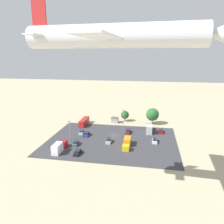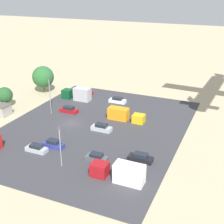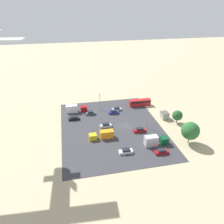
{
  "view_description": "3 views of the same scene",
  "coord_description": "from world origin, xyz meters",
  "px_view_note": "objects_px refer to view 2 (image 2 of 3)",
  "views": [
    {
      "loc": [
        -14.58,
        87.16,
        33.72
      ],
      "look_at": [
        -3.72,
        26.34,
        17.43
      ],
      "focal_mm": 35.0,
      "sensor_mm": 36.0,
      "label": 1
    },
    {
      "loc": [
        57.66,
        35.53,
        30.84
      ],
      "look_at": [
        -3.38,
        8.99,
        3.13
      ],
      "focal_mm": 50.0,
      "sensor_mm": 36.0,
      "label": 2
    },
    {
      "loc": [
        -73.5,
        21.68,
        45.9
      ],
      "look_at": [
        2.91,
        5.16,
        5.44
      ],
      "focal_mm": 35.0,
      "sensor_mm": 36.0,
      "label": 3
    }
  ],
  "objects_px": {
    "parked_car_2": "(53,144)",
    "parked_truck_0": "(121,173)",
    "parked_truck_1": "(78,94)",
    "parked_car_6": "(118,100)",
    "shed_building": "(3,110)",
    "parked_car_0": "(101,128)",
    "parked_truck_2": "(124,115)",
    "parked_car_4": "(37,148)",
    "parked_car_5": "(141,158)",
    "parked_car_7": "(97,158)",
    "parked_car_1": "(69,110)",
    "parked_car_3": "(85,92)"
  },
  "relations": [
    {
      "from": "parked_car_5",
      "to": "parked_truck_1",
      "type": "bearing_deg",
      "value": -132.14
    },
    {
      "from": "parked_car_3",
      "to": "parked_car_5",
      "type": "distance_m",
      "value": 40.03
    },
    {
      "from": "parked_car_5",
      "to": "parked_car_7",
      "type": "xyz_separation_m",
      "value": [
        3.2,
        -7.53,
        -0.01
      ]
    },
    {
      "from": "shed_building",
      "to": "parked_car_7",
      "type": "distance_m",
      "value": 32.46
    },
    {
      "from": "parked_car_4",
      "to": "parked_car_6",
      "type": "distance_m",
      "value": 31.63
    },
    {
      "from": "shed_building",
      "to": "parked_truck_2",
      "type": "relative_size",
      "value": 0.41
    },
    {
      "from": "parked_car_2",
      "to": "parked_truck_2",
      "type": "height_order",
      "value": "parked_truck_2"
    },
    {
      "from": "parked_truck_0",
      "to": "parked_car_4",
      "type": "bearing_deg",
      "value": 82.43
    },
    {
      "from": "parked_car_1",
      "to": "parked_car_6",
      "type": "distance_m",
      "value": 14.43
    },
    {
      "from": "parked_car_6",
      "to": "parked_truck_1",
      "type": "bearing_deg",
      "value": 101.83
    },
    {
      "from": "parked_car_5",
      "to": "parked_truck_2",
      "type": "distance_m",
      "value": 18.93
    },
    {
      "from": "parked_car_2",
      "to": "parked_truck_0",
      "type": "distance_m",
      "value": 17.57
    },
    {
      "from": "parked_car_7",
      "to": "parked_car_0",
      "type": "bearing_deg",
      "value": -158.77
    },
    {
      "from": "parked_car_5",
      "to": "parked_truck_2",
      "type": "xyz_separation_m",
      "value": [
        -16.24,
        -9.71,
        0.65
      ]
    },
    {
      "from": "parked_car_1",
      "to": "parked_car_7",
      "type": "relative_size",
      "value": 1.14
    },
    {
      "from": "parked_car_1",
      "to": "parked_truck_0",
      "type": "xyz_separation_m",
      "value": [
        22.31,
        23.28,
        0.88
      ]
    },
    {
      "from": "shed_building",
      "to": "parked_car_0",
      "type": "height_order",
      "value": "shed_building"
    },
    {
      "from": "parked_truck_0",
      "to": "parked_car_6",
      "type": "bearing_deg",
      "value": 23.33
    },
    {
      "from": "shed_building",
      "to": "parked_car_6",
      "type": "height_order",
      "value": "shed_building"
    },
    {
      "from": "shed_building",
      "to": "parked_truck_2",
      "type": "xyz_separation_m",
      "value": [
        -9.36,
        28.67,
        -0.01
      ]
    },
    {
      "from": "parked_car_1",
      "to": "parked_car_4",
      "type": "distance_m",
      "value": 20.31
    },
    {
      "from": "parked_car_2",
      "to": "parked_car_3",
      "type": "bearing_deg",
      "value": 16.74
    },
    {
      "from": "parked_car_6",
      "to": "parked_car_7",
      "type": "height_order",
      "value": "parked_car_7"
    },
    {
      "from": "parked_car_1",
      "to": "parked_car_5",
      "type": "distance_m",
      "value": 28.64
    },
    {
      "from": "parked_car_7",
      "to": "parked_car_5",
      "type": "bearing_deg",
      "value": 113.0
    },
    {
      "from": "parked_car_6",
      "to": "parked_car_7",
      "type": "xyz_separation_m",
      "value": [
        29.8,
        8.15,
        0.02
      ]
    },
    {
      "from": "parked_car_3",
      "to": "parked_car_4",
      "type": "distance_m",
      "value": 34.86
    },
    {
      "from": "shed_building",
      "to": "parked_car_1",
      "type": "height_order",
      "value": "shed_building"
    },
    {
      "from": "parked_car_0",
      "to": "parked_truck_1",
      "type": "xyz_separation_m",
      "value": [
        -15.48,
        -14.63,
        0.97
      ]
    },
    {
      "from": "parked_car_4",
      "to": "parked_car_5",
      "type": "relative_size",
      "value": 0.95
    },
    {
      "from": "parked_car_1",
      "to": "parked_car_4",
      "type": "xyz_separation_m",
      "value": [
        19.81,
        4.45,
        -0.07
      ]
    },
    {
      "from": "parked_car_5",
      "to": "parked_car_7",
      "type": "distance_m",
      "value": 8.18
    },
    {
      "from": "shed_building",
      "to": "parked_truck_0",
      "type": "distance_m",
      "value": 39.88
    },
    {
      "from": "parked_car_5",
      "to": "parked_car_6",
      "type": "distance_m",
      "value": 30.89
    },
    {
      "from": "parked_truck_1",
      "to": "parked_car_0",
      "type": "bearing_deg",
      "value": -136.6
    },
    {
      "from": "parked_car_1",
      "to": "parked_car_5",
      "type": "relative_size",
      "value": 1.04
    },
    {
      "from": "parked_truck_0",
      "to": "parked_truck_2",
      "type": "height_order",
      "value": "parked_truck_0"
    },
    {
      "from": "parked_car_0",
      "to": "parked_car_1",
      "type": "xyz_separation_m",
      "value": [
        -6.27,
        -12.17,
        0.01
      ]
    },
    {
      "from": "parked_car_3",
      "to": "parked_car_4",
      "type": "height_order",
      "value": "parked_car_3"
    },
    {
      "from": "parked_car_5",
      "to": "parked_car_6",
      "type": "bearing_deg",
      "value": -149.48
    },
    {
      "from": "parked_car_1",
      "to": "parked_truck_0",
      "type": "bearing_deg",
      "value": 46.21
    },
    {
      "from": "parked_car_1",
      "to": "parked_car_2",
      "type": "xyz_separation_m",
      "value": [
        17.03,
        6.55,
        -0.01
      ]
    },
    {
      "from": "parked_truck_2",
      "to": "parked_car_1",
      "type": "bearing_deg",
      "value": -85.46
    },
    {
      "from": "parked_car_6",
      "to": "parked_car_1",
      "type": "bearing_deg",
      "value": 143.06
    },
    {
      "from": "parked_car_2",
      "to": "parked_truck_1",
      "type": "bearing_deg",
      "value": 18.96
    },
    {
      "from": "parked_car_3",
      "to": "parked_truck_1",
      "type": "distance_m",
      "value": 5.19
    },
    {
      "from": "parked_car_2",
      "to": "parked_car_6",
      "type": "xyz_separation_m",
      "value": [
        -28.57,
        2.13,
        -0.05
      ]
    },
    {
      "from": "shed_building",
      "to": "parked_car_7",
      "type": "xyz_separation_m",
      "value": [
        10.07,
        30.85,
        -0.68
      ]
    },
    {
      "from": "parked_car_5",
      "to": "parked_truck_0",
      "type": "bearing_deg",
      "value": -8.5
    },
    {
      "from": "parked_truck_0",
      "to": "parked_truck_1",
      "type": "height_order",
      "value": "parked_truck_1"
    }
  ]
}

